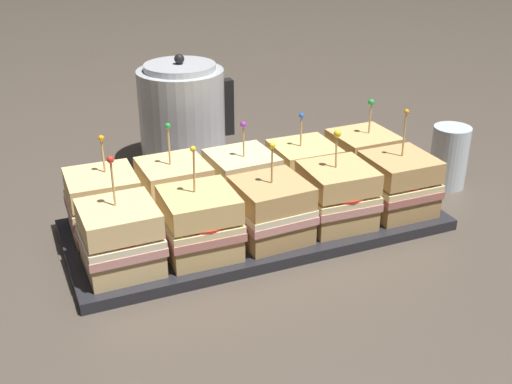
{
  "coord_description": "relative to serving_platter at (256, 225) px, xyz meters",
  "views": [
    {
      "loc": [
        -0.37,
        -0.87,
        0.52
      ],
      "look_at": [
        0.0,
        0.0,
        0.07
      ],
      "focal_mm": 45.0,
      "sensor_mm": 36.0,
      "label": 1
    }
  ],
  "objects": [
    {
      "name": "drinking_glass",
      "position": [
        0.41,
        0.02,
        0.05
      ],
      "size": [
        0.07,
        0.07,
        0.12
      ],
      "color": "silver",
      "rests_on": "ground_plane"
    },
    {
      "name": "sandwich_back_far_right",
      "position": [
        0.24,
        0.06,
        0.06
      ],
      "size": [
        0.11,
        0.11,
        0.16
      ],
      "color": "tan",
      "rests_on": "serving_platter"
    },
    {
      "name": "sandwich_back_center",
      "position": [
        0.0,
        0.06,
        0.06
      ],
      "size": [
        0.12,
        0.12,
        0.16
      ],
      "color": "beige",
      "rests_on": "serving_platter"
    },
    {
      "name": "sandwich_front_right",
      "position": [
        0.12,
        -0.06,
        0.06
      ],
      "size": [
        0.11,
        0.11,
        0.16
      ],
      "color": "tan",
      "rests_on": "serving_platter"
    },
    {
      "name": "kettle_steel",
      "position": [
        -0.02,
        0.33,
        0.09
      ],
      "size": [
        0.2,
        0.17,
        0.23
      ],
      "color": "#B7BABF",
      "rests_on": "ground_plane"
    },
    {
      "name": "sandwich_front_left",
      "position": [
        -0.12,
        -0.06,
        0.06
      ],
      "size": [
        0.11,
        0.11,
        0.17
      ],
      "color": "tan",
      "rests_on": "serving_platter"
    },
    {
      "name": "sandwich_back_far_left",
      "position": [
        -0.24,
        0.06,
        0.06
      ],
      "size": [
        0.11,
        0.11,
        0.16
      ],
      "color": "#DBB77A",
      "rests_on": "serving_platter"
    },
    {
      "name": "sandwich_front_far_left",
      "position": [
        -0.24,
        -0.06,
        0.06
      ],
      "size": [
        0.11,
        0.11,
        0.17
      ],
      "color": "#DBB77A",
      "rests_on": "serving_platter"
    },
    {
      "name": "sandwich_front_center",
      "position": [
        -0.0,
        -0.06,
        0.06
      ],
      "size": [
        0.12,
        0.12,
        0.16
      ],
      "color": "tan",
      "rests_on": "serving_platter"
    },
    {
      "name": "sandwich_front_far_right",
      "position": [
        0.24,
        -0.06,
        0.06
      ],
      "size": [
        0.11,
        0.11,
        0.18
      ],
      "color": "tan",
      "rests_on": "serving_platter"
    },
    {
      "name": "sandwich_back_left",
      "position": [
        -0.12,
        0.06,
        0.06
      ],
      "size": [
        0.11,
        0.12,
        0.17
      ],
      "color": "#DBB77A",
      "rests_on": "serving_platter"
    },
    {
      "name": "ground_plane",
      "position": [
        0.0,
        0.0,
        -0.01
      ],
      "size": [
        6.0,
        6.0,
        0.0
      ],
      "primitive_type": "plane",
      "color": "#4C4238"
    },
    {
      "name": "sandwich_back_right",
      "position": [
        0.12,
        0.06,
        0.06
      ],
      "size": [
        0.11,
        0.11,
        0.16
      ],
      "color": "tan",
      "rests_on": "serving_platter"
    },
    {
      "name": "serving_platter",
      "position": [
        0.0,
        0.0,
        0.0
      ],
      "size": [
        0.62,
        0.26,
        0.02
      ],
      "color": "#232328",
      "rests_on": "ground_plane"
    }
  ]
}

